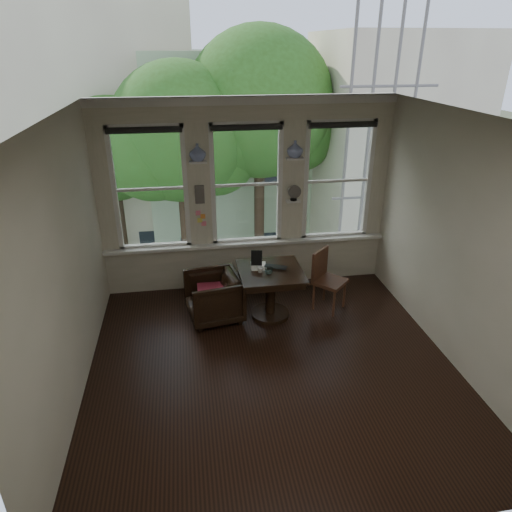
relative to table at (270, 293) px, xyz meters
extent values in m
plane|color=black|center=(-0.19, -1.15, -0.38)|extent=(4.50, 4.50, 0.00)
plane|color=silver|center=(-0.19, -1.15, 2.62)|extent=(4.50, 4.50, 0.00)
plane|color=beige|center=(-0.19, 1.10, 1.12)|extent=(4.50, 0.00, 4.50)
plane|color=beige|center=(-0.19, -3.40, 1.12)|extent=(4.50, 0.00, 4.50)
plane|color=beige|center=(-2.44, -1.15, 1.12)|extent=(0.00, 4.50, 4.50)
plane|color=beige|center=(2.06, -1.15, 1.12)|extent=(0.00, 4.50, 4.50)
cube|color=white|center=(-0.91, 1.00, 1.73)|extent=(0.26, 0.16, 0.03)
cube|color=white|center=(0.54, 1.00, 1.73)|extent=(0.26, 0.16, 0.03)
cube|color=#59544F|center=(-0.91, 1.03, 1.23)|extent=(0.14, 0.06, 0.28)
imported|color=white|center=(-0.91, 1.00, 1.86)|extent=(0.24, 0.24, 0.25)
imported|color=white|center=(0.54, 1.00, 1.86)|extent=(0.24, 0.24, 0.25)
imported|color=black|center=(-0.82, 0.07, -0.03)|extent=(0.88, 0.86, 0.70)
cube|color=maroon|center=(-0.82, 0.07, 0.08)|extent=(0.45, 0.45, 0.06)
imported|color=black|center=(0.06, 0.02, 0.39)|extent=(0.38, 0.33, 0.03)
imported|color=white|center=(-0.16, -0.04, 0.42)|extent=(0.10, 0.10, 0.08)
imported|color=white|center=(-0.05, -0.11, 0.42)|extent=(0.14, 0.14, 0.09)
cube|color=black|center=(-0.17, 0.21, 0.48)|extent=(0.17, 0.11, 0.22)
cube|color=silver|center=(-0.15, 0.16, 0.38)|extent=(0.25, 0.32, 0.00)
camera|label=1|loc=(-1.11, -5.67, 3.28)|focal=32.00mm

